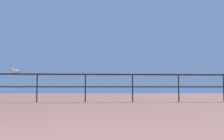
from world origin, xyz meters
TOP-DOWN VIEW (x-y plane):
  - pier_railing at (-0.00, 7.51)m, footprint 19.77×0.05m
  - seagull_on_rail at (-2.40, 7.51)m, footprint 0.36×0.14m

SIDE VIEW (x-z plane):
  - pier_railing at x=0.00m, z-range 0.23..1.21m
  - seagull_on_rail at x=-2.40m, z-range 0.97..1.14m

